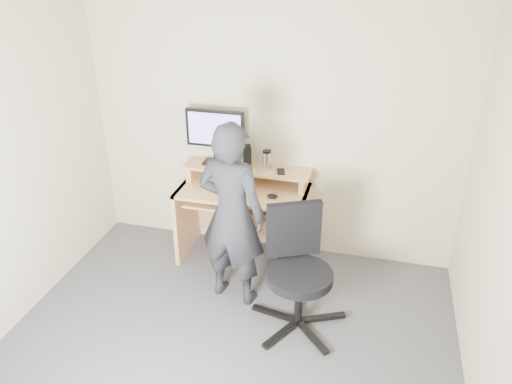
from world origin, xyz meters
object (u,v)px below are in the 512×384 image
at_px(desk, 245,205).
at_px(monitor, 215,132).
at_px(office_chair, 297,265).
at_px(person, 232,215).

height_order(desk, monitor, monitor).
bearing_deg(office_chair, person, 138.30).
relative_size(office_chair, person, 0.61).
bearing_deg(desk, monitor, 164.25).
xyz_separation_m(monitor, person, (0.38, -0.75, -0.42)).
xyz_separation_m(office_chair, person, (-0.59, 0.18, 0.27)).
distance_m(desk, person, 0.71).
bearing_deg(desk, person, -83.97).
relative_size(desk, monitor, 2.16).
bearing_deg(office_chair, desk, 103.17).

